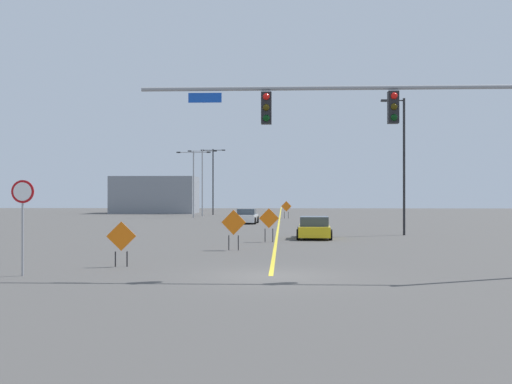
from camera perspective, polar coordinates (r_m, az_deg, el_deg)
The scene contains 15 objects.
ground at distance 20.73m, azimuth 1.35°, elevation -7.64°, with size 205.67×205.67×0.00m, color #4C4947.
road_centre_stripe at distance 77.73m, azimuth 2.18°, elevation -2.21°, with size 0.16×114.26×0.01m.
traffic_signal_assembly at distance 20.97m, azimuth 12.20°, elevation 6.15°, with size 12.49×0.44×6.79m.
stop_sign at distance 22.00m, azimuth -20.43°, elevation -1.43°, with size 0.76×0.07×3.15m.
street_lamp_near_left at distance 82.77m, azimuth -3.93°, elevation 1.42°, with size 3.24×0.24×8.69m.
street_lamp_far_right at distance 78.45m, azimuth -4.90°, elevation 1.38°, with size 3.62×0.24×8.27m.
street_lamp_near_right at distance 72.71m, azimuth -5.69°, elevation 1.30°, with size 3.94×0.24×7.71m.
street_lamp_far_left at distance 42.54m, azimuth 13.17°, elevation 2.79°, with size 1.59×0.24×9.04m.
construction_sign_right_lane at distance 35.36m, azimuth 1.18°, elevation -2.60°, with size 1.12×0.05×1.90m.
construction_sign_median_far at distance 30.21m, azimuth -2.05°, elevation -2.97°, with size 1.20×0.24×1.94m.
construction_sign_right_shoulder at distance 70.59m, azimuth 2.77°, elevation -1.40°, with size 1.17×0.27×1.95m.
construction_sign_left_lane at distance 23.82m, azimuth -12.14°, elevation -4.16°, with size 1.09×0.22×1.68m.
car_yellow_distant at distance 38.43m, azimuth 5.31°, elevation -3.28°, with size 2.24×4.37×1.34m.
car_white_far at distance 58.01m, azimuth -0.86°, elevation -2.26°, with size 2.17×3.94×1.37m.
roadside_building_west at distance 91.73m, azimuth -9.14°, elevation -0.26°, with size 11.85×7.34×5.27m.
Camera 1 is at (0.41, -20.55, 2.67)m, focal length 44.05 mm.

